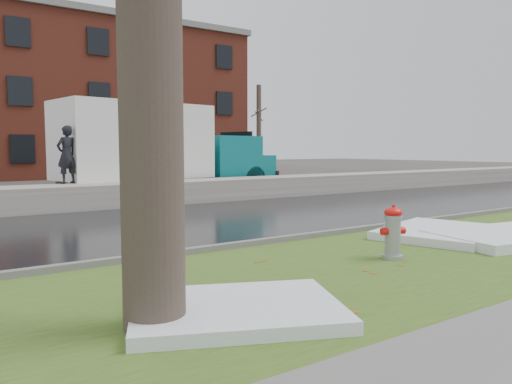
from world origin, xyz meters
TOP-DOWN VIEW (x-y plane):
  - ground at (0.00, 0.00)m, footprint 120.00×120.00m
  - verge at (0.00, -1.25)m, footprint 60.00×4.50m
  - road at (0.00, 4.50)m, footprint 60.00×7.00m
  - parking_lot at (0.00, 13.00)m, footprint 60.00×9.00m
  - curb at (0.00, 1.00)m, footprint 60.00×0.15m
  - snowbank at (0.00, 8.70)m, footprint 60.00×1.60m
  - brick_building at (2.00, 30.00)m, footprint 26.00×12.00m
  - bg_tree_right at (16.00, 24.00)m, footprint 1.40×1.62m
  - fire_hydrant at (1.00, -1.20)m, footprint 0.44×0.40m
  - box_truck at (2.35, 10.92)m, footprint 10.42×3.59m
  - worker at (-1.46, 9.30)m, footprint 0.76×0.63m
  - snow_patch_near at (3.46, -0.38)m, footprint 3.06×2.66m
  - snow_patch_far at (-2.59, -2.12)m, footprint 2.66×2.35m
  - snow_patch_side at (4.04, -1.44)m, footprint 3.06×2.25m

SIDE VIEW (x-z plane):
  - ground at x=0.00m, z-range 0.00..0.00m
  - road at x=0.00m, z-range 0.00..0.03m
  - parking_lot at x=0.00m, z-range 0.00..0.03m
  - verge at x=0.00m, z-range 0.00..0.04m
  - curb at x=0.00m, z-range 0.00..0.14m
  - snow_patch_far at x=-2.59m, z-range 0.04..0.18m
  - snow_patch_near at x=3.46m, z-range 0.04..0.20m
  - snow_patch_side at x=4.04m, z-range 0.04..0.22m
  - snowbank at x=0.00m, z-range 0.00..0.75m
  - fire_hydrant at x=1.00m, z-range 0.07..0.95m
  - worker at x=-1.46m, z-range 0.75..2.53m
  - box_truck at x=2.35m, z-range 0.10..3.53m
  - bg_tree_right at x=16.00m, z-range 0.08..6.58m
  - brick_building at x=2.00m, z-range 0.00..10.00m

